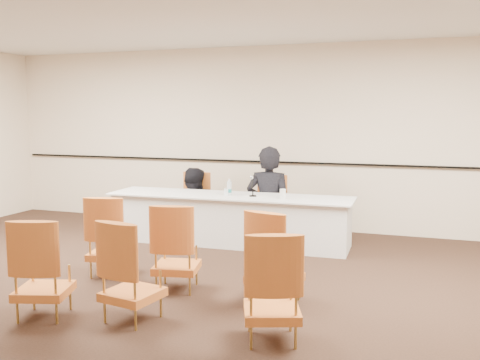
# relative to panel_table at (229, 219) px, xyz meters

# --- Properties ---
(floor) EXTENTS (10.00, 10.00, 0.00)m
(floor) POSITION_rel_panel_table_xyz_m (0.31, -2.65, -0.36)
(floor) COLOR black
(floor) RESTS_ON ground
(wall_back) EXTENTS (10.00, 0.04, 3.00)m
(wall_back) POSITION_rel_panel_table_xyz_m (0.31, 1.35, 1.14)
(wall_back) COLOR beige
(wall_back) RESTS_ON ground
(wall_rail) EXTENTS (9.80, 0.04, 0.03)m
(wall_rail) POSITION_rel_panel_table_xyz_m (0.31, 1.31, 0.74)
(wall_rail) COLOR black
(wall_rail) RESTS_ON wall_back
(panel_table) EXTENTS (3.61, 0.94, 0.72)m
(panel_table) POSITION_rel_panel_table_xyz_m (0.00, 0.00, 0.00)
(panel_table) COLOR silver
(panel_table) RESTS_ON ground
(panelist_main) EXTENTS (0.73, 0.49, 1.96)m
(panelist_main) POSITION_rel_panel_table_xyz_m (0.44, 0.56, 0.07)
(panelist_main) COLOR black
(panelist_main) RESTS_ON ground
(panelist_main_chair) EXTENTS (0.51, 0.51, 0.95)m
(panelist_main_chair) POSITION_rel_panel_table_xyz_m (0.44, 0.56, 0.12)
(panelist_main_chair) COLOR #B46520
(panelist_main_chair) RESTS_ON ground
(panelist_second) EXTENTS (0.90, 0.77, 1.61)m
(panelist_second) POSITION_rel_panel_table_xyz_m (-0.82, 0.52, -0.12)
(panelist_second) COLOR black
(panelist_second) RESTS_ON ground
(panelist_second_chair) EXTENTS (0.51, 0.51, 0.95)m
(panelist_second_chair) POSITION_rel_panel_table_xyz_m (-0.82, 0.52, 0.12)
(panelist_second_chair) COLOR #B46520
(panelist_second_chair) RESTS_ON ground
(papers) EXTENTS (0.31, 0.24, 0.00)m
(papers) POSITION_rel_panel_table_xyz_m (0.40, -0.02, 0.36)
(papers) COLOR white
(papers) RESTS_ON panel_table
(microphone) EXTENTS (0.18, 0.23, 0.29)m
(microphone) POSITION_rel_panel_table_xyz_m (0.37, -0.04, 0.51)
(microphone) COLOR black
(microphone) RESTS_ON panel_table
(water_bottle) EXTENTS (0.08, 0.08, 0.24)m
(water_bottle) POSITION_rel_panel_table_xyz_m (0.01, -0.02, 0.48)
(water_bottle) COLOR #177F83
(water_bottle) RESTS_ON panel_table
(drinking_glass) EXTENTS (0.08, 0.08, 0.10)m
(drinking_glass) POSITION_rel_panel_table_xyz_m (-0.02, -0.06, 0.41)
(drinking_glass) COLOR silver
(drinking_glass) RESTS_ON panel_table
(coffee_cup) EXTENTS (0.10, 0.10, 0.14)m
(coffee_cup) POSITION_rel_panel_table_xyz_m (0.83, -0.08, 0.43)
(coffee_cup) COLOR silver
(coffee_cup) RESTS_ON panel_table
(aud_chair_front_left) EXTENTS (0.59, 0.59, 0.95)m
(aud_chair_front_left) POSITION_rel_panel_table_xyz_m (-0.78, -1.89, 0.12)
(aud_chair_front_left) COLOR #B46520
(aud_chair_front_left) RESTS_ON ground
(aud_chair_front_mid) EXTENTS (0.60, 0.60, 0.95)m
(aud_chair_front_mid) POSITION_rel_panel_table_xyz_m (0.19, -2.13, 0.12)
(aud_chair_front_mid) COLOR #B46520
(aud_chair_front_mid) RESTS_ON ground
(aud_chair_front_right) EXTENTS (0.61, 0.61, 0.95)m
(aud_chair_front_right) POSITION_rel_panel_table_xyz_m (1.29, -2.15, 0.12)
(aud_chair_front_right) COLOR #B46520
(aud_chair_front_right) RESTS_ON ground
(aud_chair_back_left) EXTENTS (0.63, 0.63, 0.95)m
(aud_chair_back_left) POSITION_rel_panel_table_xyz_m (-0.64, -3.24, 0.12)
(aud_chair_back_left) COLOR #B46520
(aud_chair_back_left) RESTS_ON ground
(aud_chair_back_mid) EXTENTS (0.58, 0.58, 0.95)m
(aud_chair_back_mid) POSITION_rel_panel_table_xyz_m (0.19, -3.05, 0.12)
(aud_chair_back_mid) COLOR #B46520
(aud_chair_back_mid) RESTS_ON ground
(aud_chair_back_right) EXTENTS (0.64, 0.64, 0.95)m
(aud_chair_back_right) POSITION_rel_panel_table_xyz_m (1.51, -3.05, 0.12)
(aud_chair_back_right) COLOR #B46520
(aud_chair_back_right) RESTS_ON ground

